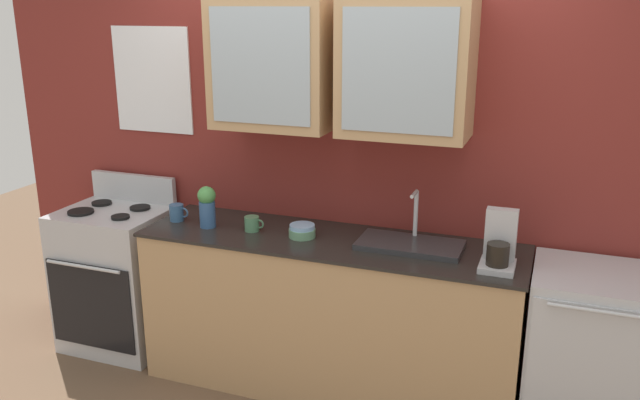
# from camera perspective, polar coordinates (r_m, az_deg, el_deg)

# --- Properties ---
(ground_plane) EXTENTS (10.00, 10.00, 0.00)m
(ground_plane) POSITION_cam_1_polar(r_m,az_deg,el_deg) (4.05, 0.77, -15.72)
(ground_plane) COLOR brown
(back_wall_unit) EXTENTS (4.66, 0.47, 2.83)m
(back_wall_unit) POSITION_cam_1_polar(r_m,az_deg,el_deg) (3.76, 2.37, 6.51)
(back_wall_unit) COLOR maroon
(back_wall_unit) RESTS_ON ground_plane
(counter) EXTENTS (2.15, 0.61, 0.92)m
(counter) POSITION_cam_1_polar(r_m,az_deg,el_deg) (3.82, 0.80, -9.89)
(counter) COLOR tan
(counter) RESTS_ON ground_plane
(stove_range) EXTENTS (0.66, 0.58, 1.10)m
(stove_range) POSITION_cam_1_polar(r_m,az_deg,el_deg) (4.48, -17.20, -6.45)
(stove_range) COLOR silver
(stove_range) RESTS_ON ground_plane
(sink_faucet) EXTENTS (0.56, 0.29, 0.29)m
(sink_faucet) POSITION_cam_1_polar(r_m,az_deg,el_deg) (3.55, 7.84, -3.76)
(sink_faucet) COLOR #2D2D30
(sink_faucet) RESTS_ON counter
(bowl_stack) EXTENTS (0.15, 0.15, 0.07)m
(bowl_stack) POSITION_cam_1_polar(r_m,az_deg,el_deg) (3.67, -1.56, -2.68)
(bowl_stack) COLOR #669972
(bowl_stack) RESTS_ON counter
(vase) EXTENTS (0.11, 0.11, 0.24)m
(vase) POSITION_cam_1_polar(r_m,az_deg,el_deg) (3.85, -9.79, -0.47)
(vase) COLOR #33598C
(vase) RESTS_ON counter
(cup_near_sink) EXTENTS (0.12, 0.08, 0.10)m
(cup_near_sink) POSITION_cam_1_polar(r_m,az_deg,el_deg) (4.02, -12.32, -1.07)
(cup_near_sink) COLOR #38608C
(cup_near_sink) RESTS_ON counter
(cup_near_bowls) EXTENTS (0.12, 0.08, 0.08)m
(cup_near_bowls) POSITION_cam_1_polar(r_m,az_deg,el_deg) (3.78, -5.92, -2.06)
(cup_near_bowls) COLOR #4C7F59
(cup_near_bowls) RESTS_ON counter
(dishwasher) EXTENTS (0.63, 0.59, 0.92)m
(dishwasher) POSITION_cam_1_polar(r_m,az_deg,el_deg) (3.65, 22.49, -12.63)
(dishwasher) COLOR silver
(dishwasher) RESTS_ON ground_plane
(coffee_maker) EXTENTS (0.17, 0.20, 0.29)m
(coffee_maker) POSITION_cam_1_polar(r_m,az_deg,el_deg) (3.35, 15.30, -3.92)
(coffee_maker) COLOR #B7B7BC
(coffee_maker) RESTS_ON counter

